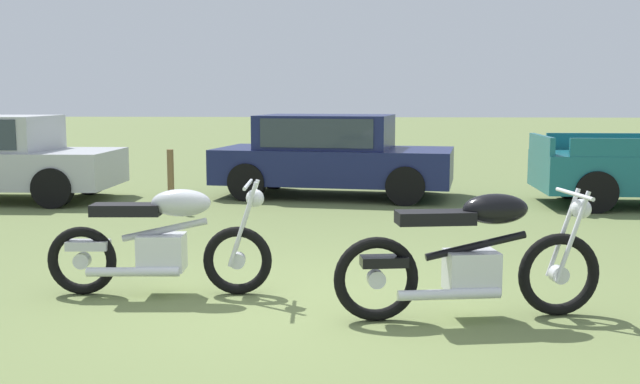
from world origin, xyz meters
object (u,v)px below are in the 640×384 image
at_px(motorcycle_silver, 162,241).
at_px(fence_post_wooden, 171,181).
at_px(car_navy, 331,151).
at_px(motorcycle_black, 472,257).

bearing_deg(motorcycle_silver, fence_post_wooden, 100.25).
bearing_deg(car_navy, motorcycle_silver, -91.45).
relative_size(car_navy, fence_post_wooden, 4.51).
xyz_separation_m(motorcycle_black, car_navy, (-1.47, 7.24, 0.30)).
relative_size(motorcycle_black, car_navy, 0.50).
bearing_deg(motorcycle_black, motorcycle_silver, 158.71).
height_order(car_navy, fence_post_wooden, car_navy).
distance_m(motorcycle_silver, motorcycle_black, 2.68).
relative_size(motorcycle_black, fence_post_wooden, 2.24).
bearing_deg(motorcycle_black, car_navy, 91.99).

